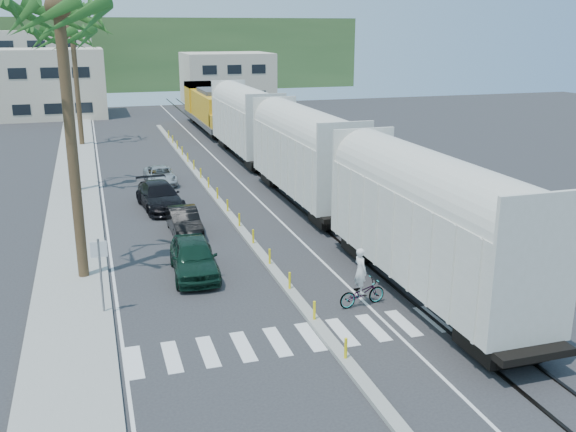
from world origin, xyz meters
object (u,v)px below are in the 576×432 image
Objects in this scene: street_sign at (100,266)px; cyclist at (362,287)px; car_lead at (194,257)px; car_second at (184,221)px.

cyclist is (9.55, -2.08, -1.22)m from street_sign.
cyclist is at bearing -12.31° from street_sign.
cyclist reaches higher than car_lead.
street_sign is 10.14m from car_second.
street_sign is at bearing 68.90° from cyclist.
street_sign is 5.10m from car_lead.
car_second is 1.76× the size of cyclist.
car_lead is 2.05× the size of cyclist.
cyclist reaches higher than car_second.
street_sign is at bearing -138.83° from car_lead.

